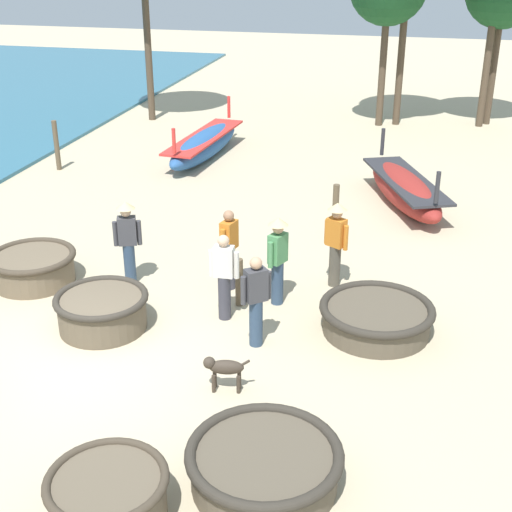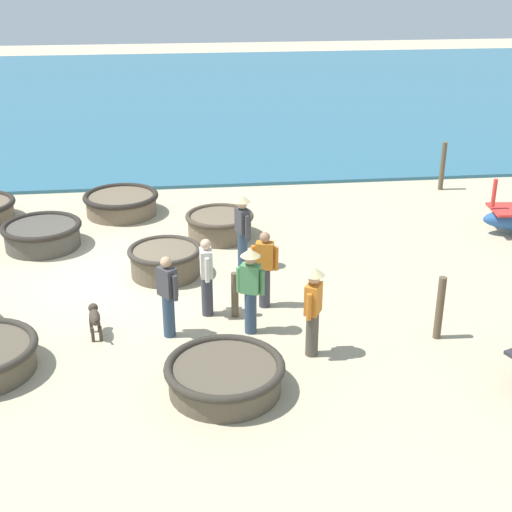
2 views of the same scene
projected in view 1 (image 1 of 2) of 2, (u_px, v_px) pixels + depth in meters
ground_plane at (81, 360)px, 11.26m from camera, size 80.00×80.00×0.00m
coracle_tilted at (108, 496)px, 8.08m from camera, size 1.42×1.42×0.62m
coracle_nearest at (102, 310)px, 12.04m from camera, size 1.59×1.59×0.63m
coracle_front_right at (264, 465)px, 8.61m from camera, size 1.93×1.93×0.53m
coracle_center at (376, 317)px, 11.94m from camera, size 1.94×1.94×0.52m
coracle_front_left at (33, 266)px, 13.64m from camera, size 1.66×1.66×0.61m
long_boat_green_hull at (204, 144)px, 21.22m from camera, size 1.29×4.73×1.41m
long_boat_blue_hull at (405, 189)px, 17.45m from camera, size 2.46×4.15×1.46m
fisherman_standing_left at (224, 275)px, 12.14m from camera, size 0.53×0.23×1.57m
fisherman_with_hat at (278, 255)px, 12.59m from camera, size 0.36×0.49×1.67m
fisherman_crouching at (128, 237)px, 13.33m from camera, size 0.50×0.36×1.67m
fisherman_standing_right at (256, 299)px, 11.34m from camera, size 0.43×0.39×1.57m
fisherman_hauling at (229, 248)px, 13.19m from camera, size 0.30×0.52×1.57m
fisherman_by_coracle at (336, 239)px, 13.26m from camera, size 0.47×0.36×1.67m
dog at (223, 368)px, 10.38m from camera, size 0.68×0.29×0.55m
mooring_post_inland at (57, 145)px, 20.00m from camera, size 0.14×0.14×1.41m
mooring_post_mid_beach at (335, 211)px, 15.57m from camera, size 0.14×0.14×1.21m
mooring_post_shoreline at (239, 282)px, 12.73m from camera, size 0.14×0.14×0.91m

